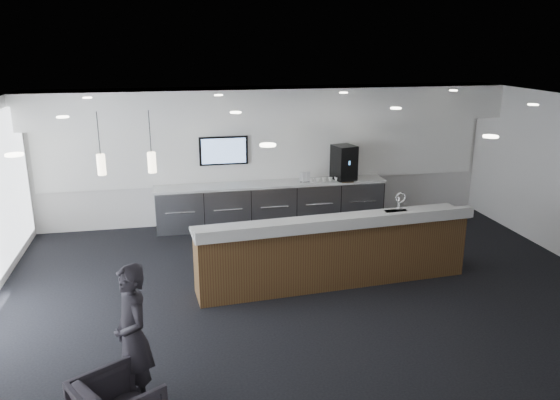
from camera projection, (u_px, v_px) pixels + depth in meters
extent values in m
plane|color=black|center=(314.00, 297.00, 8.73)|extent=(10.00, 10.00, 0.00)
cube|color=black|center=(318.00, 108.00, 7.88)|extent=(10.00, 8.00, 0.02)
cube|color=silver|center=(268.00, 155.00, 12.06)|extent=(10.00, 0.02, 3.00)
cube|color=white|center=(272.00, 105.00, 11.31)|extent=(10.00, 0.90, 0.70)
cube|color=white|center=(269.00, 151.00, 12.00)|extent=(9.80, 0.06, 1.40)
cube|color=gray|center=(272.00, 205.00, 12.02)|extent=(5.00, 0.60, 0.90)
cube|color=silver|center=(272.00, 184.00, 11.88)|extent=(5.06, 0.66, 0.05)
cylinder|color=white|center=(180.00, 213.00, 11.32)|extent=(0.60, 0.02, 0.02)
cylinder|color=white|center=(228.00, 210.00, 11.51)|extent=(0.60, 0.02, 0.02)
cylinder|color=white|center=(275.00, 207.00, 11.70)|extent=(0.60, 0.02, 0.02)
cylinder|color=white|center=(319.00, 204.00, 11.90)|extent=(0.60, 0.02, 0.02)
cylinder|color=white|center=(363.00, 202.00, 12.09)|extent=(0.60, 0.02, 0.02)
cube|color=black|center=(224.00, 151.00, 11.74)|extent=(1.05, 0.07, 0.62)
cube|color=blue|center=(224.00, 151.00, 11.70)|extent=(0.95, 0.01, 0.54)
cylinder|color=beige|center=(153.00, 155.00, 8.38)|extent=(0.12, 0.12, 0.30)
cylinder|color=beige|center=(105.00, 157.00, 8.24)|extent=(0.12, 0.12, 0.30)
cube|color=#492C18|center=(334.00, 254.00, 9.09)|extent=(4.62, 0.99, 1.05)
cube|color=silver|center=(335.00, 222.00, 8.93)|extent=(4.70, 1.08, 0.06)
cube|color=silver|center=(343.00, 224.00, 8.57)|extent=(4.66, 0.48, 0.18)
cylinder|color=white|center=(399.00, 204.00, 9.29)|extent=(0.04, 0.04, 0.28)
torus|color=white|center=(401.00, 198.00, 9.20)|extent=(0.19, 0.04, 0.19)
cube|color=black|center=(344.00, 162.00, 12.07)|extent=(0.54, 0.58, 0.77)
cube|color=white|center=(347.00, 182.00, 11.93)|extent=(0.27, 0.12, 0.02)
cube|color=silver|center=(303.00, 177.00, 11.91)|extent=(0.16, 0.07, 0.22)
cube|color=silver|center=(306.00, 177.00, 11.90)|extent=(0.17, 0.04, 0.23)
imported|color=black|center=(133.00, 336.00, 5.98)|extent=(0.59, 0.71, 1.66)
imported|color=white|center=(348.00, 178.00, 12.08)|extent=(0.09, 0.09, 0.09)
imported|color=white|center=(342.00, 179.00, 12.06)|extent=(0.13, 0.13, 0.09)
imported|color=white|center=(336.00, 179.00, 12.03)|extent=(0.11, 0.11, 0.09)
imported|color=white|center=(330.00, 179.00, 12.00)|extent=(0.12, 0.12, 0.09)
imported|color=white|center=(324.00, 180.00, 11.98)|extent=(0.13, 0.13, 0.09)
imported|color=white|center=(318.00, 180.00, 11.95)|extent=(0.10, 0.10, 0.09)
imported|color=white|center=(312.00, 180.00, 11.92)|extent=(0.13, 0.13, 0.09)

